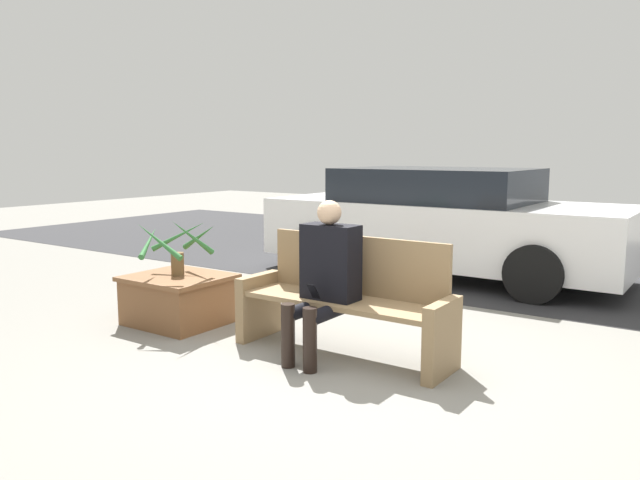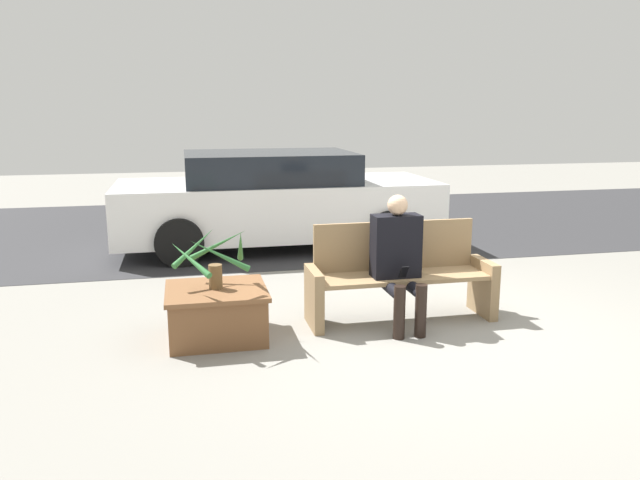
{
  "view_description": "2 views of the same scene",
  "coord_description": "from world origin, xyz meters",
  "px_view_note": "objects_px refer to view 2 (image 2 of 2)",
  "views": [
    {
      "loc": [
        2.33,
        -3.65,
        1.59
      ],
      "look_at": [
        -0.69,
        0.72,
        0.83
      ],
      "focal_mm": 35.0,
      "sensor_mm": 36.0,
      "label": 1
    },
    {
      "loc": [
        -2.19,
        -5.04,
        2.0
      ],
      "look_at": [
        -0.98,
        0.47,
        0.79
      ],
      "focal_mm": 35.0,
      "sensor_mm": 36.0,
      "label": 2
    }
  ],
  "objects_px": {
    "bench": "(399,275)",
    "potted_plant": "(213,257)",
    "planter_box": "(217,311)",
    "person_seated": "(398,256)",
    "parked_car": "(276,200)"
  },
  "relations": [
    {
      "from": "bench",
      "to": "potted_plant",
      "type": "xyz_separation_m",
      "value": [
        -1.75,
        -0.15,
        0.3
      ]
    },
    {
      "from": "planter_box",
      "to": "potted_plant",
      "type": "bearing_deg",
      "value": 165.33
    },
    {
      "from": "bench",
      "to": "person_seated",
      "type": "relative_size",
      "value": 1.46
    },
    {
      "from": "potted_plant",
      "to": "planter_box",
      "type": "bearing_deg",
      "value": -14.67
    },
    {
      "from": "bench",
      "to": "potted_plant",
      "type": "distance_m",
      "value": 1.78
    },
    {
      "from": "planter_box",
      "to": "parked_car",
      "type": "bearing_deg",
      "value": 73.4
    },
    {
      "from": "parked_car",
      "to": "bench",
      "type": "bearing_deg",
      "value": -78.71
    },
    {
      "from": "bench",
      "to": "potted_plant",
      "type": "bearing_deg",
      "value": -175.05
    },
    {
      "from": "bench",
      "to": "person_seated",
      "type": "height_order",
      "value": "person_seated"
    },
    {
      "from": "person_seated",
      "to": "planter_box",
      "type": "xyz_separation_m",
      "value": [
        -1.66,
        0.02,
        -0.42
      ]
    },
    {
      "from": "person_seated",
      "to": "bench",
      "type": "bearing_deg",
      "value": 66.39
    },
    {
      "from": "potted_plant",
      "to": "parked_car",
      "type": "bearing_deg",
      "value": 73.21
    },
    {
      "from": "parked_car",
      "to": "potted_plant",
      "type": "bearing_deg",
      "value": -106.79
    },
    {
      "from": "person_seated",
      "to": "planter_box",
      "type": "relative_size",
      "value": 1.4
    },
    {
      "from": "bench",
      "to": "planter_box",
      "type": "bearing_deg",
      "value": -174.91
    }
  ]
}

